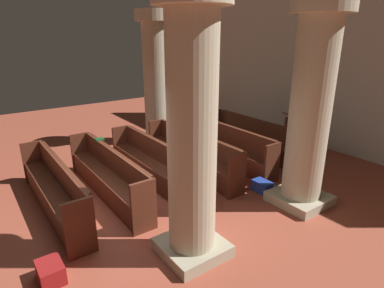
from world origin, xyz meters
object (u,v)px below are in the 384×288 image
pew_row_1 (224,143)px  pillar_aisle_side (311,104)px  pillar_aisle_rear (192,129)px  pew_row_0 (253,136)px  pew_row_5 (54,187)px  pew_row_4 (108,173)px  pillar_far_side (156,77)px  kneeler_box_red (51,272)px  pew_row_3 (153,161)px  lectern (291,135)px  pew_row_2 (191,152)px  kneeler_box_blue (262,186)px  hymn_book (99,139)px

pew_row_1 → pillar_aisle_side: bearing=-4.9°
pillar_aisle_rear → pew_row_0: bearing=122.8°
pew_row_5 → pew_row_0: bearing=90.0°
pew_row_4 → pew_row_1: bearing=90.0°
pew_row_1 → pillar_far_side: 2.81m
pew_row_1 → kneeler_box_red: (1.79, -4.55, -0.35)m
pew_row_0 → pew_row_5: size_ratio=1.00×
pew_row_4 → pillar_aisle_side: pillar_aisle_side is taller
kneeler_box_red → pillar_aisle_side: bearing=81.8°
pew_row_3 → pew_row_4: bearing=-90.0°
pillar_aisle_rear → lectern: bearing=112.2°
pew_row_1 → pew_row_5: same height
pew_row_2 → kneeler_box_blue: pew_row_2 is taller
pew_row_0 → pew_row_4: (0.00, -4.03, 0.00)m
pillar_far_side → kneeler_box_blue: pillar_far_side is taller
pillar_aisle_rear → kneeler_box_blue: size_ratio=9.32×
pew_row_5 → kneeler_box_red: bearing=-16.3°
pillar_aisle_side → lectern: (-1.91, 2.16, -1.45)m
pillar_far_side → hymn_book: 2.94m
hymn_book → kneeler_box_red: 3.23m
pew_row_4 → kneeler_box_blue: bearing=56.7°
hymn_book → kneeler_box_blue: size_ratio=0.47×
pillar_aisle_rear → hymn_book: (-3.24, -0.10, -0.98)m
pew_row_4 → pew_row_5: (0.00, -1.01, 0.00)m
pew_row_1 → pew_row_0: bearing=90.0°
pew_row_0 → pew_row_5: same height
pew_row_0 → pew_row_5: (0.00, -5.04, 0.00)m
lectern → pew_row_2: bearing=-99.6°
pew_row_0 → pew_row_3: 3.02m
pew_row_1 → pillar_aisle_rear: pillar_aisle_rear is taller
pillar_far_side → lectern: bearing=40.9°
kneeler_box_blue → kneeler_box_red: bearing=-88.6°
pew_row_0 → pew_row_4: same height
pew_row_5 → pillar_aisle_side: size_ratio=0.86×
lectern → kneeler_box_red: (1.29, -6.51, -0.32)m
pew_row_2 → kneeler_box_red: (1.79, -3.55, -0.35)m
pew_row_0 → kneeler_box_blue: size_ratio=7.98×
pew_row_3 → pew_row_5: size_ratio=1.00×
hymn_book → pillar_aisle_rear: bearing=1.8°
pew_row_0 → pillar_aisle_side: size_ratio=0.86×
hymn_book → kneeler_box_blue: (2.52, 2.39, -0.80)m
pew_row_1 → pew_row_4: (0.00, -3.02, 0.00)m
pew_row_0 → kneeler_box_red: bearing=-72.2°
pew_row_2 → pew_row_1: bearing=90.0°
pew_row_5 → lectern: bearing=85.2°
pew_row_2 → pillar_aisle_side: (2.41, 0.80, 1.42)m
pillar_aisle_side → pillar_far_side: (-4.77, -0.32, 0.00)m
pillar_aisle_side → kneeler_box_blue: size_ratio=9.32×
pew_row_2 → hymn_book: (-0.83, -1.83, 0.44)m
pillar_far_side → pew_row_4: bearing=-46.6°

